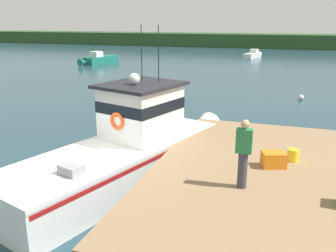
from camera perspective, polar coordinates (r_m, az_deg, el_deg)
ground_plane at (r=11.49m, az=-9.77°, el=-9.51°), size 200.00×200.00×0.00m
dock at (r=9.86m, az=15.61°, el=-7.55°), size 6.00×9.00×1.20m
main_fishing_boat at (r=11.80m, az=-6.08°, el=-3.37°), size 4.83×9.89×4.80m
crate_stack_mid_dock at (r=10.08m, az=16.14°, el=-5.06°), size 0.71×0.62×0.40m
bait_bucket at (r=10.65m, az=18.92°, el=-4.31°), size 0.32×0.32×0.34m
deckhand_by_the_boat at (r=8.47m, az=11.70°, el=-4.07°), size 0.36×0.22×1.63m
moored_boat_far_left at (r=51.10m, az=13.14°, el=10.75°), size 2.14×4.59×1.15m
moored_boat_outer_mooring at (r=43.89m, az=-10.72°, el=10.17°), size 2.58×5.72×1.43m
mooring_buoy_outer at (r=24.88m, az=20.05°, el=4.21°), size 0.35×0.35×0.35m
mooring_buoy_inshore at (r=20.00m, az=0.90°, el=2.45°), size 0.35×0.35×0.35m
mooring_buoy_channel_marker at (r=26.58m, az=1.18°, el=6.08°), size 0.49×0.49×0.49m
far_shoreline at (r=71.34m, az=14.69°, el=12.76°), size 120.00×8.00×2.40m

